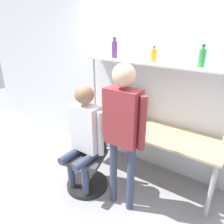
# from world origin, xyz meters

# --- Properties ---
(ground_plane) EXTENTS (12.00, 12.00, 0.00)m
(ground_plane) POSITION_xyz_m (0.00, 0.00, 0.00)
(ground_plane) COLOR gray
(wall_back) EXTENTS (8.00, 0.06, 2.70)m
(wall_back) POSITION_xyz_m (0.00, 0.69, 1.35)
(wall_back) COLOR silver
(wall_back) RESTS_ON ground_plane
(desk) EXTENTS (2.12, 0.64, 0.77)m
(desk) POSITION_xyz_m (0.00, 0.34, 0.69)
(desk) COLOR tan
(desk) RESTS_ON ground_plane
(shelf_unit) EXTENTS (2.01, 0.30, 1.64)m
(shelf_unit) POSITION_xyz_m (0.00, 0.50, 1.45)
(shelf_unit) COLOR silver
(shelf_unit) RESTS_ON ground_plane
(monitor) EXTENTS (0.63, 0.17, 0.43)m
(monitor) POSITION_xyz_m (-0.44, 0.53, 1.01)
(monitor) COLOR #333338
(monitor) RESTS_ON desk
(laptop) EXTENTS (0.33, 0.23, 0.24)m
(laptop) POSITION_xyz_m (-0.45, 0.23, 0.83)
(laptop) COLOR #BCBCC1
(laptop) RESTS_ON desk
(cell_phone) EXTENTS (0.07, 0.15, 0.01)m
(cell_phone) POSITION_xyz_m (-0.19, 0.23, 0.77)
(cell_phone) COLOR silver
(cell_phone) RESTS_ON desk
(office_chair) EXTENTS (0.57, 0.57, 0.95)m
(office_chair) POSITION_xyz_m (-0.49, -0.29, 0.30)
(office_chair) COLOR black
(office_chair) RESTS_ON ground_plane
(person_seated) EXTENTS (0.54, 0.48, 1.44)m
(person_seated) POSITION_xyz_m (-0.48, -0.34, 0.86)
(person_seated) COLOR #38425B
(person_seated) RESTS_ON ground_plane
(person_standing) EXTENTS (0.54, 0.24, 1.76)m
(person_standing) POSITION_xyz_m (0.08, -0.33, 1.13)
(person_standing) COLOR #38425B
(person_standing) RESTS_ON ground_plane
(bottle_amber) EXTENTS (0.08, 0.08, 0.19)m
(bottle_amber) POSITION_xyz_m (0.00, 0.50, 1.73)
(bottle_amber) COLOR gold
(bottle_amber) RESTS_ON shelf_unit
(bottle_purple) EXTENTS (0.08, 0.08, 0.28)m
(bottle_purple) POSITION_xyz_m (-0.60, 0.50, 1.76)
(bottle_purple) COLOR #593372
(bottle_purple) RESTS_ON shelf_unit
(bottle_green) EXTENTS (0.08, 0.08, 0.25)m
(bottle_green) POSITION_xyz_m (0.59, 0.50, 1.75)
(bottle_green) COLOR #2D8C3F
(bottle_green) RESTS_ON shelf_unit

